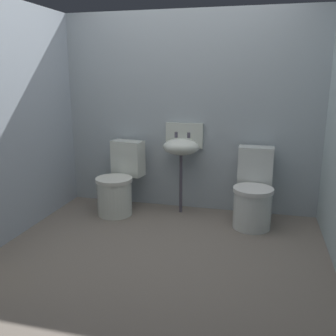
{
  "coord_description": "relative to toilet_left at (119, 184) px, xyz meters",
  "views": [
    {
      "loc": [
        0.79,
        -2.82,
        1.52
      ],
      "look_at": [
        0.0,
        0.31,
        0.7
      ],
      "focal_mm": 39.75,
      "sensor_mm": 36.0,
      "label": 1
    }
  ],
  "objects": [
    {
      "name": "toilet_right",
      "position": [
        1.47,
        -0.0,
        0.0
      ],
      "size": [
        0.41,
        0.6,
        0.78
      ],
      "rotation": [
        0.0,
        0.0,
        3.13
      ],
      "color": "silver",
      "rests_on": "ground"
    },
    {
      "name": "wall_left",
      "position": [
        -0.76,
        -0.8,
        0.77
      ],
      "size": [
        0.1,
        2.69,
        2.18
      ],
      "primitive_type": "cube",
      "color": "#9CA8B5",
      "rests_on": "ground"
    },
    {
      "name": "wall_back",
      "position": [
        0.72,
        0.4,
        0.77
      ],
      "size": [
        3.26,
        0.1,
        2.18
      ],
      "primitive_type": "cube",
      "color": "#A1ADB6",
      "rests_on": "ground"
    },
    {
      "name": "toilet_left",
      "position": [
        0.0,
        0.0,
        0.0
      ],
      "size": [
        0.49,
        0.65,
        0.78
      ],
      "rotation": [
        0.0,
        0.0,
        2.94
      ],
      "color": "silver",
      "rests_on": "ground"
    },
    {
      "name": "ground_plane",
      "position": [
        0.72,
        -0.9,
        -0.36
      ],
      "size": [
        3.26,
        2.89,
        0.08
      ],
      "primitive_type": "cube",
      "color": "slate"
    },
    {
      "name": "sink",
      "position": [
        0.68,
        0.19,
        0.43
      ],
      "size": [
        0.42,
        0.35,
        0.99
      ],
      "color": "#4E4A57",
      "rests_on": "ground"
    }
  ]
}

